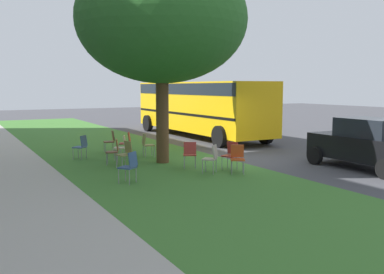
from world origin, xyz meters
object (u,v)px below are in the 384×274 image
object	(u,v)px
chair_3	(231,153)
chair_5	(127,141)
chair_7	(130,165)
parked_car	(368,143)
chair_1	(81,145)
chair_6	(122,146)
chair_2	(126,152)
street_tree	(162,20)
chair_4	(114,150)
chair_8	(212,157)
chair_9	(147,143)
chair_11	(111,140)
chair_10	(190,153)
school_bus	(199,104)
chair_0	(237,157)

from	to	relation	value
chair_3	chair_5	size ratio (longest dim) A/B	1.00
chair_7	parked_car	world-z (taller)	parked_car
chair_1	chair_3	world-z (taller)	same
chair_6	chair_5	bearing A→B (deg)	-28.29
chair_2	chair_5	distance (m)	2.84
street_tree	chair_5	world-z (taller)	street_tree
chair_4	chair_8	world-z (taller)	same
chair_9	street_tree	bearing A→B (deg)	179.83
parked_car	chair_9	bearing A→B (deg)	42.84
chair_5	parked_car	bearing A→B (deg)	-138.84
chair_11	chair_5	bearing A→B (deg)	-154.93
chair_2	parked_car	size ratio (longest dim) A/B	0.24
chair_8	chair_11	xyz separation A→B (m)	(5.61, 1.36, 0.00)
street_tree	chair_6	xyz separation A→B (m)	(1.23, 1.06, -4.37)
chair_1	chair_10	xyz separation A→B (m)	(-3.51, -2.62, 0.00)
street_tree	parked_car	distance (m)	7.91
chair_10	street_tree	bearing A→B (deg)	12.42
chair_1	chair_9	xyz separation A→B (m)	(-0.66, -2.31, 0.00)
chair_7	parked_car	distance (m)	7.67
chair_1	chair_9	distance (m)	2.41
chair_10	chair_2	bearing A→B (deg)	58.82
chair_5	school_bus	world-z (taller)	school_bus
chair_3	chair_7	distance (m)	3.61
chair_5	chair_0	bearing A→B (deg)	-162.01
chair_3	chair_11	distance (m)	5.78
chair_9	parked_car	size ratio (longest dim) A/B	0.24
chair_4	chair_5	size ratio (longest dim) A/B	1.00
chair_0	chair_9	size ratio (longest dim) A/B	1.00
chair_6	chair_8	bearing A→B (deg)	-157.01
chair_0	chair_10	xyz separation A→B (m)	(1.42, 0.89, 0.00)
chair_7	chair_10	xyz separation A→B (m)	(1.15, -2.50, 0.00)
chair_4	school_bus	distance (m)	8.94
chair_11	chair_10	bearing A→B (deg)	-165.64
chair_2	chair_8	distance (m)	2.92
chair_5	chair_10	bearing A→B (deg)	-168.14
chair_4	chair_7	bearing A→B (deg)	169.30
chair_1	chair_8	size ratio (longest dim) A/B	1.00
chair_7	chair_10	world-z (taller)	same
chair_5	chair_11	xyz separation A→B (m)	(0.81, 0.38, 0.00)
chair_3	chair_9	bearing A→B (deg)	21.13
school_bus	chair_3	bearing A→B (deg)	156.67
chair_4	chair_5	world-z (taller)	same
chair_6	chair_8	xyz separation A→B (m)	(-3.70, -1.57, 0.00)
chair_8	chair_9	bearing A→B (deg)	7.35
street_tree	chair_0	size ratio (longest dim) A/B	8.00
chair_5	chair_8	distance (m)	4.89
chair_9	chair_4	bearing A→B (deg)	122.17
chair_3	chair_2	bearing A→B (deg)	57.36
chair_0	chair_6	world-z (taller)	same
chair_5	chair_7	bearing A→B (deg)	160.67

